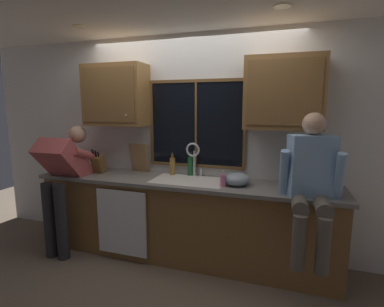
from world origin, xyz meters
The scene contains 24 objects.
back_wall centered at (0.00, 0.06, 1.27)m, with size 5.74×0.12×2.55m, color silver.
ceiling_downlight_left centered at (-1.00, -0.60, 2.54)m, with size 0.14×0.14×0.01m, color #FFEAB2.
ceiling_downlight_right centered at (1.00, -0.60, 2.54)m, with size 0.14×0.14×0.01m, color #FFEAB2.
window_glass centered at (0.08, -0.01, 1.52)m, with size 1.10×0.02×0.95m, color black.
window_frame_top centered at (0.08, -0.02, 2.02)m, with size 1.17×0.02×0.04m, color brown.
window_frame_bottom centered at (0.08, -0.02, 1.03)m, with size 1.17×0.02×0.04m, color brown.
window_frame_left centered at (-0.49, -0.02, 1.52)m, with size 0.04×0.02×0.95m, color brown.
window_frame_right centered at (0.65, -0.02, 1.52)m, with size 0.04×0.02×0.95m, color brown.
window_mullion_center centered at (0.08, -0.02, 1.52)m, with size 0.02×0.02×0.95m, color brown.
lower_cabinet_run centered at (0.00, -0.29, 0.44)m, with size 3.34×0.58×0.88m, color brown.
countertop centered at (0.00, -0.31, 0.90)m, with size 3.40×0.62×0.04m, color slate.
dishwasher_front centered at (-0.60, -0.61, 0.46)m, with size 0.60×0.02×0.74m, color white.
upper_cabinet_left centered at (-0.88, -0.17, 1.86)m, with size 0.76×0.36×0.72m.
upper_cabinet_right centered at (1.04, -0.17, 1.86)m, with size 0.76×0.36×0.72m.
sink centered at (0.08, -0.30, 0.82)m, with size 0.80×0.46×0.21m.
faucet centered at (0.09, -0.12, 1.17)m, with size 0.18×0.09×0.40m.
person_standing centered at (-1.36, -0.58, 0.94)m, with size 0.53×0.72×1.49m.
person_sitting_on_counter centered at (1.32, -0.57, 1.10)m, with size 0.54×0.65×1.26m.
knife_block centered at (-1.08, -0.29, 1.03)m, with size 0.12×0.18×0.32m.
cutting_board centered at (-0.63, -0.09, 1.10)m, with size 0.24×0.02×0.36m, color #997047.
mixing_bowl centered at (0.62, -0.32, 0.98)m, with size 0.28×0.28×0.14m, color #8C99A8.
soap_dispenser centered at (0.49, -0.41, 0.98)m, with size 0.06×0.07×0.17m.
bottle_green_glass centered at (-0.19, -0.10, 1.03)m, with size 0.06×0.06×0.27m.
bottle_tall_clear centered at (0.03, -0.06, 1.04)m, with size 0.07×0.07×0.28m.
Camera 1 is at (1.08, -3.23, 1.74)m, focal length 26.96 mm.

